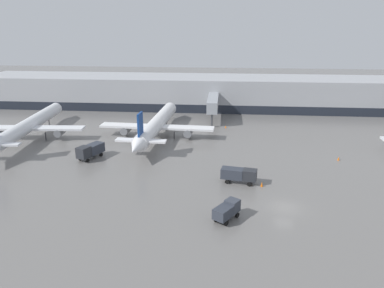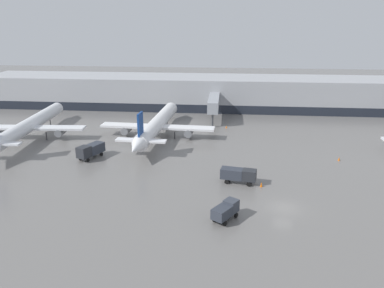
% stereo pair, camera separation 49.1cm
% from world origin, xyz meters
% --- Properties ---
extents(ground_plane, '(320.00, 320.00, 0.00)m').
position_xyz_m(ground_plane, '(0.00, 0.00, 0.00)').
color(ground_plane, slate).
extents(terminal_building, '(160.00, 30.34, 9.00)m').
position_xyz_m(terminal_building, '(-0.05, 61.92, 4.50)').
color(terminal_building, '#9EA0A5').
rests_on(terminal_building, ground_plane).
extents(parked_jet_0, '(24.13, 39.09, 10.32)m').
position_xyz_m(parked_jet_0, '(-50.79, 27.03, 3.06)').
color(parked_jet_0, silver).
rests_on(parked_jet_0, ground_plane).
extents(parked_jet_1, '(25.41, 37.85, 8.57)m').
position_xyz_m(parked_jet_1, '(-23.44, 31.06, 2.87)').
color(parked_jet_1, white).
rests_on(parked_jet_1, ground_plane).
extents(service_truck_0, '(5.83, 2.84, 2.41)m').
position_xyz_m(service_truck_0, '(-6.13, 7.81, 1.50)').
color(service_truck_0, '#2D333D').
rests_on(service_truck_0, ground_plane).
extents(service_truck_1, '(4.10, 6.08, 2.74)m').
position_xyz_m(service_truck_1, '(-33.44, 16.63, 1.62)').
color(service_truck_1, '#2D333D').
rests_on(service_truck_1, ground_plane).
extents(service_truck_2, '(3.75, 4.49, 2.34)m').
position_xyz_m(service_truck_2, '(-8.02, -3.99, 1.40)').
color(service_truck_2, '#2D333D').
rests_on(service_truck_2, ground_plane).
extents(traffic_cone_0, '(0.36, 0.36, 0.60)m').
position_xyz_m(traffic_cone_0, '(-8.24, 39.77, 0.30)').
color(traffic_cone_0, orange).
rests_on(traffic_cone_0, ground_plane).
extents(traffic_cone_2, '(0.37, 0.37, 0.79)m').
position_xyz_m(traffic_cone_2, '(-2.56, 6.68, 0.40)').
color(traffic_cone_2, orange).
rests_on(traffic_cone_2, ground_plane).
extents(traffic_cone_3, '(0.38, 0.38, 0.70)m').
position_xyz_m(traffic_cone_3, '(12.66, 19.64, 0.35)').
color(traffic_cone_3, orange).
rests_on(traffic_cone_3, ground_plane).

